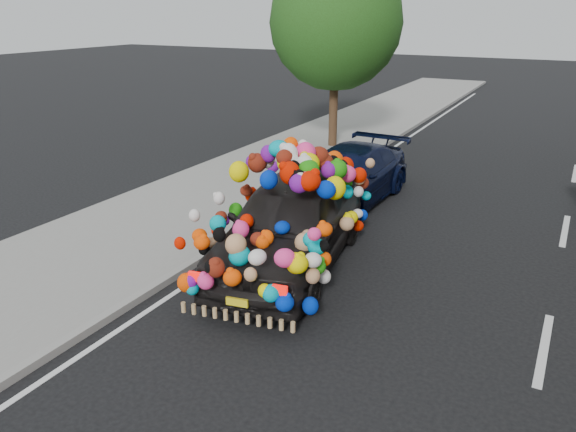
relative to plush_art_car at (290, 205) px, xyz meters
The scene contains 7 objects.
ground 1.63m from the plush_art_car, 43.03° to the right, with size 100.00×100.00×0.00m, color black.
sidewalk 3.73m from the plush_art_car, 167.55° to the right, with size 4.00×60.00×0.12m, color gray.
kerb 2.04m from the plush_art_car, 153.32° to the right, with size 0.15×60.00×0.13m, color gray.
lane_markings 4.64m from the plush_art_car, ahead, with size 6.00×50.00×0.01m, color silver, non-canonical shape.
tree_near_sidewalk 9.66m from the plush_art_car, 108.83° to the left, with size 4.20×4.20×6.13m.
plush_art_car is the anchor object (origin of this frame).
navy_sedan 3.79m from the plush_art_car, 96.41° to the left, with size 1.86×4.59×1.33m, color black.
Camera 1 is at (3.57, -7.60, 4.48)m, focal length 35.00 mm.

